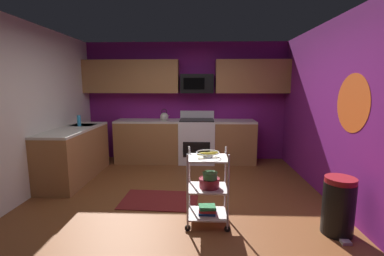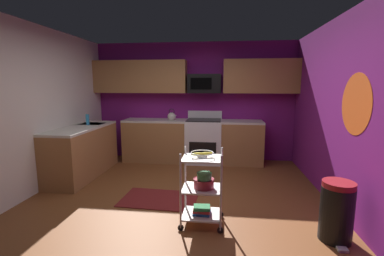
{
  "view_description": "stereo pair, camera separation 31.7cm",
  "coord_description": "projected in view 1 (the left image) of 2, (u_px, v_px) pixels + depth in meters",
  "views": [
    {
      "loc": [
        0.36,
        -3.65,
        1.67
      ],
      "look_at": [
        0.22,
        0.23,
        1.05
      ],
      "focal_mm": 25.21,
      "sensor_mm": 36.0,
      "label": 1
    },
    {
      "loc": [
        0.68,
        -3.63,
        1.67
      ],
      "look_at": [
        0.22,
        0.23,
        1.05
      ],
      "focal_mm": 25.21,
      "sensor_mm": 36.0,
      "label": 2
    }
  ],
  "objects": [
    {
      "name": "mixing_bowl_large",
      "position": [
        209.0,
        183.0,
        3.22
      ],
      "size": [
        0.25,
        0.25,
        0.11
      ],
      "color": "maroon",
      "rests_on": "rolling_cart"
    },
    {
      "name": "microwave",
      "position": [
        197.0,
        84.0,
        5.78
      ],
      "size": [
        0.7,
        0.39,
        0.4
      ],
      "color": "black"
    },
    {
      "name": "upper_cabinets",
      "position": [
        183.0,
        77.0,
        5.8
      ],
      "size": [
        4.4,
        0.33,
        0.7
      ],
      "color": "#9E6B3D"
    },
    {
      "name": "dish_soap_bottle",
      "position": [
        79.0,
        121.0,
        4.97
      ],
      "size": [
        0.06,
        0.06,
        0.2
      ],
      "primitive_type": "cylinder",
      "color": "#2D8CBF",
      "rests_on": "counter_run"
    },
    {
      "name": "floor_rug",
      "position": [
        160.0,
        200.0,
        3.94
      ],
      "size": [
        1.13,
        0.75,
        0.01
      ],
      "primitive_type": "cube",
      "rotation": [
        0.0,
        0.0,
        -0.05
      ],
      "color": "maroon",
      "rests_on": "ground"
    },
    {
      "name": "floor",
      "position": [
        177.0,
        204.0,
        3.88
      ],
      "size": [
        4.4,
        4.8,
        0.04
      ],
      "primitive_type": "cube",
      "color": "brown",
      "rests_on": "ground"
    },
    {
      "name": "wall_back",
      "position": [
        186.0,
        102.0,
        6.07
      ],
      "size": [
        4.52,
        0.06,
        2.6
      ],
      "primitive_type": "cube",
      "color": "#751970",
      "rests_on": "ground"
    },
    {
      "name": "kettle",
      "position": [
        164.0,
        117.0,
        5.81
      ],
      "size": [
        0.21,
        0.18,
        0.26
      ],
      "color": "beige",
      "rests_on": "counter_run"
    },
    {
      "name": "fruit_bowl",
      "position": [
        208.0,
        153.0,
        3.16
      ],
      "size": [
        0.27,
        0.27,
        0.07
      ],
      "color": "silver",
      "rests_on": "rolling_cart"
    },
    {
      "name": "wall_left",
      "position": [
        17.0,
        112.0,
        3.76
      ],
      "size": [
        0.06,
        4.8,
        2.6
      ],
      "primitive_type": "cube",
      "color": "silver",
      "rests_on": "ground"
    },
    {
      "name": "oven_range",
      "position": [
        197.0,
        140.0,
        5.87
      ],
      "size": [
        0.76,
        0.65,
        1.1
      ],
      "color": "white",
      "rests_on": "ground"
    },
    {
      "name": "wall_flower_decal",
      "position": [
        352.0,
        103.0,
        3.29
      ],
      "size": [
        0.0,
        0.73,
        0.73
      ],
      "primitive_type": "cylinder",
      "rotation": [
        0.0,
        1.57,
        0.0
      ],
      "color": "#E5591E"
    },
    {
      "name": "mixing_bowl_small",
      "position": [
        210.0,
        175.0,
        3.17
      ],
      "size": [
        0.18,
        0.18,
        0.08
      ],
      "color": "#387F4C",
      "rests_on": "rolling_cart"
    },
    {
      "name": "counter_run",
      "position": [
        150.0,
        145.0,
        5.49
      ],
      "size": [
        3.7,
        2.32,
        0.92
      ],
      "color": "#9E6B3D",
      "rests_on": "ground"
    },
    {
      "name": "wall_right",
      "position": [
        342.0,
        113.0,
        3.59
      ],
      "size": [
        0.06,
        4.8,
        2.6
      ],
      "primitive_type": "cube",
      "color": "#751970",
      "rests_on": "ground"
    },
    {
      "name": "book_stack",
      "position": [
        207.0,
        210.0,
        3.27
      ],
      "size": [
        0.21,
        0.2,
        0.09
      ],
      "color": "#1E4C8C",
      "rests_on": "rolling_cart"
    },
    {
      "name": "rolling_cart",
      "position": [
        207.0,
        188.0,
        3.23
      ],
      "size": [
        0.53,
        0.41,
        0.91
      ],
      "color": "silver",
      "rests_on": "ground"
    },
    {
      "name": "trash_can",
      "position": [
        338.0,
        206.0,
        3.02
      ],
      "size": [
        0.34,
        0.42,
        0.66
      ],
      "color": "black",
      "rests_on": "ground"
    }
  ]
}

